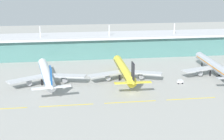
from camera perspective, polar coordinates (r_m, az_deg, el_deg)
name	(u,v)px	position (r m, az deg, el deg)	size (l,w,h in m)	color
ground_plane	(132,95)	(185.33, 3.46, -4.33)	(600.00, 600.00, 0.00)	#9E9E99
terminal_building	(108,45)	(277.47, -0.64, 4.46)	(288.00, 34.00, 27.16)	slate
airliner_near_middle	(46,74)	(205.53, -11.47, -0.70)	(48.32, 68.33, 18.90)	white
airliner_center	(124,70)	(210.21, 2.13, -0.02)	(48.80, 67.90, 18.90)	yellow
airliner_far_middle	(215,66)	(230.77, 17.60, 0.67)	(48.69, 69.92, 18.90)	#ADB2BC
taxiway_stripe_mid_west	(66,105)	(171.24, -8.05, -6.18)	(28.00, 0.70, 0.04)	yellow
taxiway_stripe_centre	(130,102)	(174.39, 3.24, -5.63)	(28.00, 0.70, 0.04)	yellow
taxiway_stripe_mid_east	(191,99)	(183.88, 13.72, -4.93)	(28.00, 0.70, 0.04)	yellow
baggage_cart	(180,82)	(207.90, 11.88, -2.03)	(3.60, 1.98, 2.48)	silver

